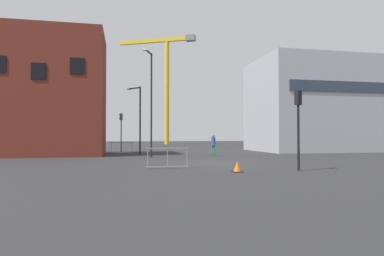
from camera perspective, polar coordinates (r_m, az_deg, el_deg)
ground at (r=20.70m, az=4.44°, el=-6.05°), size 160.00×160.00×0.00m
brick_building at (r=31.27m, az=-23.51°, el=5.40°), size 9.42×6.38×10.60m
office_block at (r=39.84m, az=20.56°, el=3.55°), size 13.77×9.48×10.05m
construction_crane at (r=66.32m, az=-4.57°, el=9.37°), size 14.62×7.82×21.10m
streetlamp_tall at (r=26.33m, az=-7.10°, el=5.39°), size 0.84×1.57×8.24m
streetlamp_short at (r=30.36m, az=-9.20°, el=2.42°), size 1.27×1.22×6.13m
traffic_light_median at (r=35.82m, az=-12.07°, el=0.33°), size 0.38×0.27×4.05m
traffic_light_near at (r=17.08m, az=17.79°, el=1.84°), size 0.39×0.32×3.92m
pedestrian_walking at (r=27.79m, az=3.69°, el=-2.66°), size 0.34×0.34×1.80m
safety_barrier_rear at (r=17.33m, az=-4.21°, el=-5.11°), size 2.27×0.14×1.08m
safety_barrier_right_run at (r=32.68m, az=-11.97°, el=-3.29°), size 2.15×0.25×1.08m
traffic_cone_striped at (r=15.87m, az=7.77°, el=-6.67°), size 0.49×0.49×0.50m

